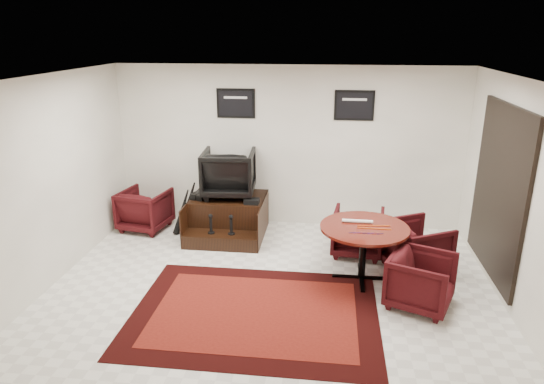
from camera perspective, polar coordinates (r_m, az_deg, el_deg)
The scene contains 16 objects.
ground at distance 6.64m, azimuth -0.19°, elevation -11.61°, with size 6.00×6.00×0.00m, color white.
room_shell at distance 6.04m, azimuth 3.78°, elevation 3.61°, with size 6.02×5.02×2.81m.
area_rug at distance 6.19m, azimuth -2.01°, elevation -14.01°, with size 3.02×2.27×0.01m.
shine_podium at distance 8.33m, azimuth -5.16°, elevation -2.97°, with size 1.25×1.29×0.64m.
shine_chair at distance 8.20m, azimuth -5.12°, elevation 2.50°, with size 0.86×0.80×0.88m, color black.
shoes_pair at distance 8.23m, azimuth -8.46°, elevation -0.40°, with size 0.29×0.33×0.10m.
polish_kit at distance 7.90m, azimuth -2.40°, elevation -1.10°, with size 0.24×0.17×0.08m, color black.
umbrella_black at distance 8.34m, azimuth -10.56°, elevation -2.26°, with size 0.31×0.12×0.85m, color black, non-canonical shape.
umbrella_hooked at distance 8.49m, azimuth -9.87°, elevation -1.60°, with size 0.34×0.13×0.92m, color black, non-canonical shape.
armchair_side at distance 8.75m, azimuth -14.73°, elevation -1.78°, with size 0.77×0.72×0.79m, color black.
meeting_table at distance 6.77m, azimuth 10.78°, elevation -4.75°, with size 1.21×1.21×0.79m.
table_chair_back at distance 7.65m, azimuth 10.08°, elevation -4.43°, with size 0.76×0.71×0.78m, color black.
table_chair_window at distance 7.34m, azimuth 16.66°, elevation -5.85°, with size 0.78×0.73×0.80m, color black.
table_chair_corner at distance 6.43m, azimuth 17.17°, elevation -9.69°, with size 0.75×0.70×0.77m, color black.
paper_roll at distance 6.83m, azimuth 10.01°, elevation -3.41°, with size 0.05×0.05×0.42m, color white.
table_clutter at distance 6.67m, azimuth 11.68°, elevation -4.24°, with size 0.57×0.33×0.01m.
Camera 1 is at (0.71, -5.71, 3.33)m, focal length 32.00 mm.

